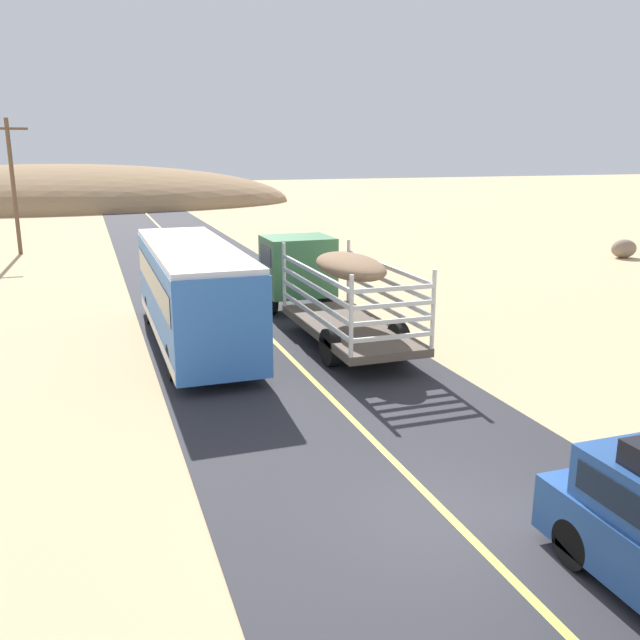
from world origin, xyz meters
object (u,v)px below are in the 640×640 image
Objects in this scene: livestock_truck at (316,276)px; boulder_near_shoulder at (624,249)px; bus at (193,292)px; power_pole_far at (13,182)px.

livestock_truck reaches higher than boulder_near_shoulder.
bus is at bearing -159.62° from boulder_near_shoulder.
boulder_near_shoulder is (26.10, 9.70, -1.21)m from bus.
bus is 23.73m from power_pole_far.
power_pole_far is at bearing 158.66° from boulder_near_shoulder.
bus is 6.58× the size of boulder_near_shoulder.
livestock_truck is at bearing -158.13° from boulder_near_shoulder.
livestock_truck is 1.24× the size of power_pole_far.
livestock_truck is 0.97× the size of bus.
livestock_truck is 23.36m from boulder_near_shoulder.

